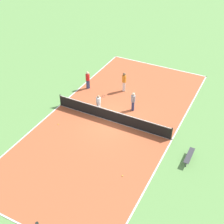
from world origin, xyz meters
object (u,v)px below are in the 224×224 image
tennis_ball_near_net (90,84)px  tennis_ball_left_sideline (139,101)px  player_baseline_gray (133,100)px  tennis_ball_far_baseline (123,176)px  tennis_ball_midcourt (58,124)px  tennis_net (112,116)px  bench (189,156)px  player_coach_red (88,79)px  player_center_orange (124,80)px  player_near_white (99,102)px

tennis_ball_near_net → tennis_ball_left_sideline: 5.17m
player_baseline_gray → tennis_ball_far_baseline: bearing=2.9°
tennis_ball_near_net → tennis_ball_midcourt: (-0.85, 6.30, 0.00)m
tennis_net → bench: (-6.52, 1.47, -0.17)m
player_coach_red → player_baseline_gray: 5.18m
bench → player_baseline_gray: 6.75m
player_baseline_gray → player_center_orange: size_ratio=0.91×
player_near_white → player_center_orange: (-0.53, -3.67, 0.24)m
tennis_net → bench: tennis_net is taller
player_center_orange → tennis_ball_near_net: (3.24, 0.48, -1.03)m
tennis_net → tennis_ball_near_net: size_ratio=142.35×
player_baseline_gray → tennis_ball_left_sideline: player_baseline_gray is taller
tennis_net → tennis_ball_near_net: (4.34, -4.01, -0.50)m
bench → tennis_ball_near_net: 12.17m
player_coach_red → tennis_ball_left_sideline: player_coach_red is taller
tennis_ball_far_baseline → bench: bearing=-134.7°
player_baseline_gray → tennis_ball_far_baseline: 7.39m
player_baseline_gray → tennis_ball_left_sideline: (0.02, -1.36, -0.91)m
tennis_net → player_center_orange: size_ratio=5.27×
tennis_ball_far_baseline → player_baseline_gray: bearing=-71.0°
tennis_ball_left_sideline → tennis_ball_midcourt: (4.29, 5.77, 0.00)m
player_baseline_gray → player_center_orange: player_center_orange is taller
player_near_white → tennis_ball_near_net: (2.70, -3.19, -0.78)m
player_near_white → player_center_orange: player_center_orange is taller
player_coach_red → player_near_white: player_coach_red is taller
tennis_net → tennis_ball_far_baseline: 5.81m
player_baseline_gray → player_coach_red: bearing=-120.6°
tennis_ball_far_baseline → tennis_ball_near_net: bearing=-49.4°
bench → player_near_white: size_ratio=1.13×
tennis_net → tennis_ball_left_sideline: bearing=-103.0°
bench → tennis_ball_near_net: (10.86, -5.48, -0.33)m
player_coach_red → tennis_ball_far_baseline: (-7.40, 8.23, -0.93)m
tennis_net → player_near_white: 1.85m
tennis_net → player_coach_red: 5.42m
player_coach_red → tennis_ball_near_net: player_coach_red is taller
tennis_ball_far_baseline → tennis_net: bearing=-56.3°
bench → tennis_ball_midcourt: bearing=-85.3°
bench → player_near_white: 8.48m
player_center_orange → tennis_ball_left_sideline: size_ratio=26.99×
player_baseline_gray → tennis_ball_near_net: 5.58m
player_center_orange → tennis_ball_left_sideline: (-1.91, 1.01, -1.03)m
tennis_ball_midcourt → player_near_white: bearing=-120.8°
player_near_white → tennis_ball_near_net: 4.26m
bench → tennis_net: bearing=-102.7°
player_coach_red → tennis_ball_far_baseline: bearing=70.7°
player_near_white → tennis_ball_left_sideline: player_near_white is taller
tennis_net → tennis_ball_left_sideline: (-0.80, -3.48, -0.50)m
tennis_net → player_coach_red: bearing=-39.2°
bench → tennis_ball_far_baseline: bearing=-44.7°
tennis_net → tennis_ball_midcourt: tennis_net is taller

